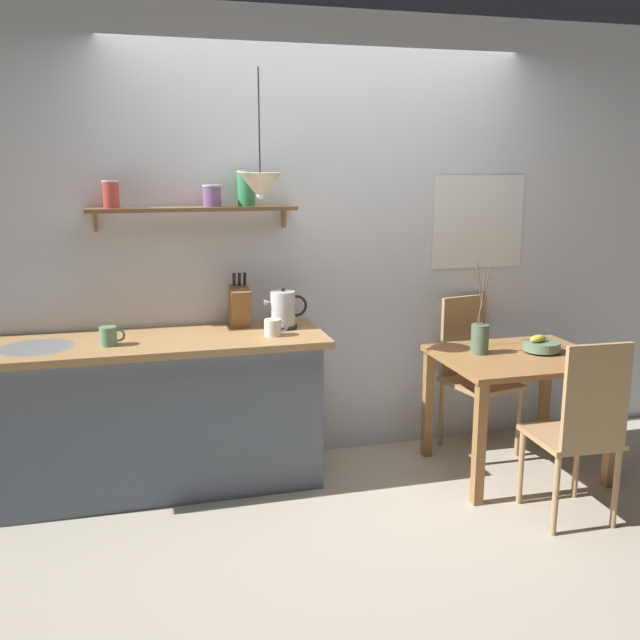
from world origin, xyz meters
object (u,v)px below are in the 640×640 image
at_px(fruit_bowl, 541,345).
at_px(knife_block, 239,306).
at_px(dining_chair_far, 473,368).
at_px(twig_vase, 480,338).
at_px(pendant_lamp, 260,186).
at_px(dining_chair_near, 581,426).
at_px(coffee_mug_spare, 273,327).
at_px(coffee_mug_by_sink, 109,336).
at_px(dining_table, 518,373).
at_px(electric_kettle, 283,310).

distance_m(fruit_bowl, knife_block, 1.80).
distance_m(dining_chair_far, twig_vase, 0.46).
relative_size(fruit_bowl, pendant_lamp, 0.32).
relative_size(dining_chair_near, coffee_mug_spare, 7.31).
bearing_deg(coffee_mug_by_sink, dining_chair_near, -20.97).
height_order(coffee_mug_by_sink, coffee_mug_spare, coffee_mug_by_sink).
relative_size(twig_vase, coffee_mug_spare, 4.02).
relative_size(dining_table, twig_vase, 1.73).
distance_m(twig_vase, electric_kettle, 1.17).
height_order(dining_chair_near, coffee_mug_by_sink, coffee_mug_by_sink).
xyz_separation_m(dining_chair_far, fruit_bowl, (0.23, -0.40, 0.23)).
distance_m(dining_chair_near, fruit_bowl, 0.74).
height_order(knife_block, coffee_mug_by_sink, knife_block).
relative_size(dining_chair_far, pendant_lamp, 1.44).
relative_size(dining_chair_far, electric_kettle, 3.87).
relative_size(dining_chair_near, twig_vase, 1.82).
distance_m(dining_table, twig_vase, 0.31).
xyz_separation_m(dining_table, coffee_mug_spare, (-1.43, 0.20, 0.32)).
bearing_deg(coffee_mug_spare, fruit_bowl, -6.61).
height_order(fruit_bowl, knife_block, knife_block).
xyz_separation_m(dining_chair_far, twig_vase, (-0.14, -0.33, 0.29)).
xyz_separation_m(twig_vase, coffee_mug_by_sink, (-2.09, 0.12, 0.11)).
distance_m(twig_vase, pendant_lamp, 1.55).
bearing_deg(coffee_mug_by_sink, dining_table, -5.23).
bearing_deg(electric_kettle, knife_block, 161.57).
distance_m(coffee_mug_by_sink, pendant_lamp, 1.14).
bearing_deg(twig_vase, coffee_mug_spare, 174.81).
bearing_deg(dining_chair_near, dining_table, 87.45).
relative_size(fruit_bowl, knife_block, 0.67).
distance_m(fruit_bowl, electric_kettle, 1.54).
relative_size(dining_chair_near, coffee_mug_by_sink, 7.41).
distance_m(dining_chair_near, dining_chair_far, 1.08).
xyz_separation_m(fruit_bowl, coffee_mug_spare, (-1.58, 0.18, 0.16)).
xyz_separation_m(dining_table, dining_chair_near, (-0.03, -0.66, -0.08)).
bearing_deg(dining_chair_far, coffee_mug_spare, -170.89).
bearing_deg(dining_table, knife_block, 163.99).
xyz_separation_m(dining_chair_far, pendant_lamp, (-1.40, -0.14, 1.17)).
xyz_separation_m(dining_table, twig_vase, (-0.21, 0.09, 0.21)).
bearing_deg(dining_chair_near, knife_block, 144.24).
xyz_separation_m(dining_chair_near, knife_block, (-1.55, 1.12, 0.48)).
bearing_deg(knife_block, coffee_mug_spare, -59.57).
distance_m(electric_kettle, coffee_mug_by_sink, 0.99).
height_order(dining_chair_far, electric_kettle, electric_kettle).
xyz_separation_m(coffee_mug_spare, pendant_lamp, (-0.04, 0.08, 0.77)).
height_order(dining_table, coffee_mug_by_sink, coffee_mug_by_sink).
bearing_deg(dining_chair_near, coffee_mug_by_sink, 159.03).
relative_size(fruit_bowl, twig_vase, 0.40).
xyz_separation_m(dining_chair_near, pendant_lamp, (-1.44, 0.94, 1.17)).
relative_size(dining_table, coffee_mug_spare, 6.95).
relative_size(fruit_bowl, coffee_mug_by_sink, 1.64).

